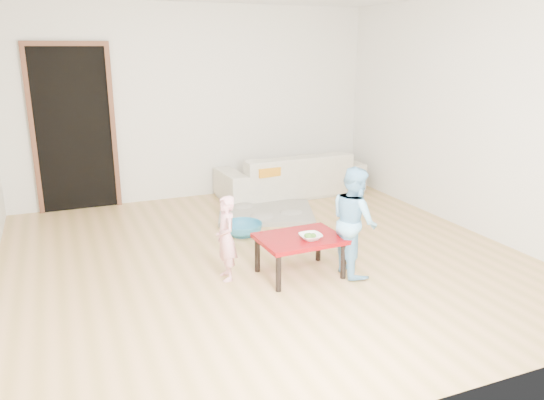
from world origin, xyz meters
TOP-DOWN VIEW (x-y plane):
  - floor at (0.00, 0.00)m, footprint 5.00×5.00m
  - back_wall at (0.00, 2.50)m, footprint 5.00×0.02m
  - right_wall at (2.50, 0.00)m, footprint 0.02×5.00m
  - doorway at (-1.60, 2.48)m, footprint 1.02×0.08m
  - sofa at (1.22, 2.05)m, footprint 2.09×0.88m
  - cushion at (0.77, 1.82)m, footprint 0.50×0.46m
  - red_table at (0.14, -0.54)m, footprint 0.77×0.59m
  - bowl at (0.19, -0.64)m, footprint 0.20×0.20m
  - broccoli at (0.19, -0.64)m, footprint 0.12×0.12m
  - child_pink at (-0.51, -0.35)m, footprint 0.20×0.29m
  - child_blue at (0.62, -0.67)m, footprint 0.42×0.52m
  - basin at (0.01, 0.69)m, footprint 0.45×0.45m
  - blanket at (0.53, 1.29)m, footprint 1.41×1.30m

SIDE VIEW (x-z plane):
  - floor at x=0.00m, z-range -0.01..0.01m
  - blanket at x=0.53m, z-range 0.00..0.06m
  - basin at x=0.01m, z-range 0.00..0.14m
  - red_table at x=0.14m, z-range 0.00..0.38m
  - sofa at x=1.22m, z-range 0.00..0.60m
  - child_pink at x=-0.51m, z-range 0.00..0.78m
  - bowl at x=0.19m, z-range 0.38..0.43m
  - broccoli at x=0.19m, z-range 0.38..0.43m
  - cushion at x=0.77m, z-range 0.40..0.52m
  - child_blue at x=0.62m, z-range 0.00..1.01m
  - doorway at x=-1.60m, z-range -0.03..2.08m
  - back_wall at x=0.00m, z-range 0.00..2.60m
  - right_wall at x=2.50m, z-range 0.00..2.60m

